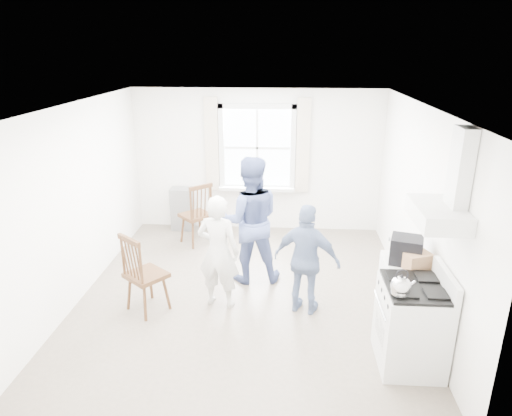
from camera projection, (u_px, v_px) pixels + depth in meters
The scene contains 15 objects.
room_shell at pixel (245, 206), 5.98m from camera, with size 4.62×5.12×2.64m.
window_assembly at pixel (257, 153), 8.23m from camera, with size 1.88×0.24×1.70m.
range_hood at pixel (445, 199), 4.38m from camera, with size 0.45×0.76×0.94m.
shelf_unit at pixel (182, 209), 8.57m from camera, with size 0.40×0.30×0.80m, color gray.
gas_stove at pixel (412, 324), 4.86m from camera, with size 0.68×0.76×1.12m.
kettle at pixel (401, 286), 4.50m from camera, with size 0.20×0.20×0.29m.
low_cabinet at pixel (403, 294), 5.53m from camera, with size 0.50×0.55×0.90m, color silver.
stereo_stack at pixel (406, 250), 5.27m from camera, with size 0.43×0.40×0.31m.
cardboard_box at pixel (417, 261), 5.15m from camera, with size 0.30×0.21×0.19m, color #A1754E.
windsor_chair_a at pixel (199, 208), 7.77m from camera, with size 0.65×0.65×1.11m.
windsor_chair_b at pixel (137, 266), 5.73m from camera, with size 0.64×0.64×1.10m.
person_left at pixel (218, 252), 5.90m from camera, with size 0.56×0.56×1.54m, color silver.
person_mid at pixel (250, 220), 6.52m from camera, with size 0.91×0.91×1.86m, color #4D5C8F.
person_right at pixel (307, 260), 5.75m from camera, with size 0.86×0.86×1.47m, color navy.
potted_plant at pixel (253, 178), 8.30m from camera, with size 0.19×0.19×0.34m, color #357738.
Camera 1 is at (0.54, -5.62, 3.28)m, focal length 32.00 mm.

